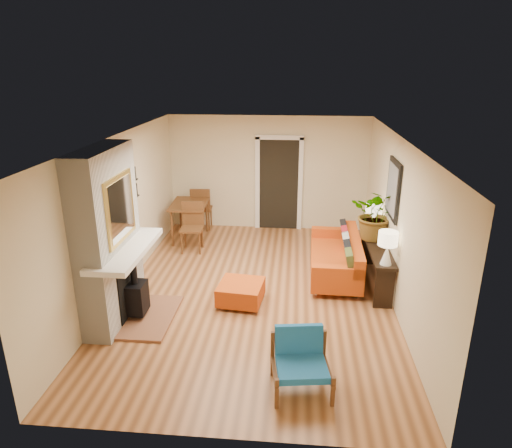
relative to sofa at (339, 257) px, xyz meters
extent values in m
plane|color=#B47445|center=(-1.47, -0.80, -0.35)|extent=(6.50, 6.50, 0.00)
plane|color=white|center=(-1.47, -0.80, 2.25)|extent=(6.50, 6.50, 0.00)
plane|color=beige|center=(-1.47, 2.45, 0.95)|extent=(4.50, 0.00, 4.50)
plane|color=beige|center=(-1.47, -4.05, 0.95)|extent=(4.50, 0.00, 4.50)
plane|color=beige|center=(-3.72, -0.80, 0.95)|extent=(0.00, 6.50, 6.50)
plane|color=beige|center=(0.78, -0.80, 0.95)|extent=(0.00, 6.50, 6.50)
cube|color=black|center=(-1.22, 2.42, 0.70)|extent=(0.88, 0.06, 2.10)
cube|color=white|center=(-1.71, 2.41, 0.70)|extent=(0.10, 0.08, 2.18)
cube|color=white|center=(-0.73, 2.41, 0.70)|extent=(0.10, 0.08, 2.18)
cube|color=white|center=(-1.22, 2.41, 1.78)|extent=(1.08, 0.08, 0.10)
cube|color=black|center=(0.75, -0.40, 1.40)|extent=(0.04, 0.85, 0.95)
cube|color=slate|center=(0.73, -0.40, 1.40)|extent=(0.01, 0.70, 0.80)
cube|color=black|center=(-3.68, -0.45, 1.07)|extent=(0.06, 0.95, 0.02)
cube|color=black|center=(-3.68, -0.45, 1.37)|extent=(0.06, 0.95, 0.02)
cube|color=white|center=(-3.51, -1.80, 1.51)|extent=(0.42, 1.50, 1.48)
cube|color=white|center=(-3.51, -1.80, 0.21)|extent=(0.42, 1.50, 1.12)
cube|color=white|center=(-3.26, -1.80, 0.77)|extent=(0.60, 1.68, 0.08)
cube|color=black|center=(-3.29, -1.80, 0.10)|extent=(0.03, 0.72, 0.78)
cube|color=brown|center=(-3.00, -1.80, -0.33)|extent=(0.75, 1.30, 0.04)
cube|color=black|center=(-3.18, -1.80, -0.01)|extent=(0.30, 0.36, 0.48)
cylinder|color=black|center=(-3.18, -1.80, 0.43)|extent=(0.10, 0.10, 0.40)
cube|color=gold|center=(-3.28, -1.80, 1.40)|extent=(0.04, 0.95, 0.95)
cube|color=silver|center=(-3.26, -1.80, 1.40)|extent=(0.01, 0.82, 0.82)
cylinder|color=silver|center=(-0.44, -0.87, -0.30)|extent=(0.04, 0.04, 0.10)
cylinder|color=silver|center=(0.23, -0.89, -0.30)|extent=(0.04, 0.04, 0.10)
cylinder|color=silver|center=(-0.39, 0.90, -0.30)|extent=(0.04, 0.04, 0.10)
cylinder|color=silver|center=(0.28, 0.88, -0.30)|extent=(0.04, 0.04, 0.10)
cube|color=red|center=(-0.08, 0.00, -0.11)|extent=(0.91, 2.03, 0.29)
cube|color=red|center=(0.26, 0.00, 0.20)|extent=(0.24, 2.01, 0.33)
cube|color=red|center=(-0.10, -0.91, 0.13)|extent=(0.86, 0.19, 0.19)
cube|color=red|center=(-0.05, 0.92, 0.13)|extent=(0.86, 0.19, 0.19)
cube|color=#465022|center=(0.10, -0.76, 0.24)|extent=(0.20, 0.39, 0.40)
cube|color=black|center=(0.11, -0.38, 0.24)|extent=(0.20, 0.39, 0.40)
cube|color=#B4B5AF|center=(0.12, 0.00, 0.24)|extent=(0.20, 0.39, 0.40)
cube|color=maroon|center=(0.13, 0.33, 0.24)|extent=(0.20, 0.39, 0.40)
cube|color=black|center=(0.14, 0.71, 0.24)|extent=(0.20, 0.39, 0.40)
cylinder|color=silver|center=(-1.97, -1.45, -0.32)|extent=(0.04, 0.04, 0.05)
cylinder|color=silver|center=(-1.41, -1.52, -0.32)|extent=(0.04, 0.04, 0.05)
cylinder|color=silver|center=(-1.91, -0.90, -0.32)|extent=(0.04, 0.04, 0.05)
cylinder|color=silver|center=(-1.35, -0.96, -0.32)|extent=(0.04, 0.04, 0.05)
cube|color=red|center=(-1.66, -1.21, -0.15)|extent=(0.76, 0.76, 0.29)
cube|color=brown|center=(-1.01, -3.26, -0.08)|extent=(0.14, 0.66, 0.04)
cube|color=brown|center=(-0.97, -3.54, -0.15)|extent=(0.05, 0.05, 0.39)
cube|color=brown|center=(-1.05, -2.97, -0.04)|extent=(0.05, 0.05, 0.62)
cube|color=brown|center=(-0.38, -3.17, -0.08)|extent=(0.14, 0.66, 0.04)
cube|color=brown|center=(-0.34, -3.46, -0.15)|extent=(0.05, 0.05, 0.39)
cube|color=brown|center=(-0.42, -2.88, -0.04)|extent=(0.05, 0.05, 0.62)
cube|color=blue|center=(-0.69, -3.21, -0.03)|extent=(0.65, 0.62, 0.09)
cube|color=blue|center=(-0.73, -2.95, 0.18)|extent=(0.60, 0.23, 0.36)
cube|color=brown|center=(-3.12, 1.56, 0.45)|extent=(0.81, 1.11, 0.04)
cylinder|color=brown|center=(-3.40, 1.08, 0.04)|extent=(0.05, 0.05, 0.78)
cylinder|color=brown|center=(-2.79, 1.11, 0.04)|extent=(0.05, 0.05, 0.78)
cylinder|color=brown|center=(-3.44, 2.00, 0.04)|extent=(0.05, 0.05, 0.78)
cylinder|color=brown|center=(-2.84, 2.03, 0.04)|extent=(0.05, 0.05, 0.78)
cube|color=brown|center=(-2.92, 0.87, 0.14)|extent=(0.48, 0.48, 0.04)
cube|color=brown|center=(-2.93, 1.08, 0.41)|extent=(0.45, 0.07, 0.50)
cylinder|color=brown|center=(-3.09, 0.67, -0.11)|extent=(0.04, 0.04, 0.47)
cylinder|color=brown|center=(-2.73, 0.69, -0.11)|extent=(0.04, 0.04, 0.47)
cylinder|color=brown|center=(-3.11, 1.04, -0.11)|extent=(0.04, 0.04, 0.47)
cylinder|color=brown|center=(-2.75, 1.06, -0.11)|extent=(0.04, 0.04, 0.47)
cube|color=brown|center=(-2.99, 2.26, 0.14)|extent=(0.48, 0.48, 0.04)
cube|color=brown|center=(-2.98, 2.05, 0.41)|extent=(0.45, 0.07, 0.50)
cylinder|color=brown|center=(-3.17, 2.07, -0.11)|extent=(0.04, 0.04, 0.47)
cylinder|color=brown|center=(-2.80, 2.09, -0.11)|extent=(0.04, 0.04, 0.47)
cylinder|color=brown|center=(-3.19, 2.44, -0.11)|extent=(0.04, 0.04, 0.47)
cylinder|color=brown|center=(-2.82, 2.46, -0.11)|extent=(0.04, 0.04, 0.47)
cube|color=black|center=(0.60, -0.32, 0.35)|extent=(0.34, 1.85, 0.05)
cube|color=black|center=(0.60, -1.17, -0.01)|extent=(0.30, 0.04, 0.68)
cube|color=black|center=(0.60, 0.53, -0.01)|extent=(0.30, 0.04, 0.68)
cone|color=white|center=(0.60, -1.09, 0.53)|extent=(0.18, 0.18, 0.30)
cylinder|color=white|center=(0.60, -1.09, 0.71)|extent=(0.03, 0.03, 0.06)
cylinder|color=#FFEABF|center=(0.60, -1.09, 0.81)|extent=(0.30, 0.30, 0.22)
cone|color=white|center=(0.60, 0.35, 0.53)|extent=(0.18, 0.18, 0.30)
cylinder|color=white|center=(0.60, 0.35, 0.71)|extent=(0.03, 0.03, 0.06)
cylinder|color=#FFEABF|center=(0.60, 0.35, 0.81)|extent=(0.30, 0.30, 0.22)
imported|color=#1E5919|center=(0.59, -0.01, 0.85)|extent=(1.02, 0.95, 0.93)
camera|label=1|loc=(-0.82, -7.72, 3.33)|focal=32.00mm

